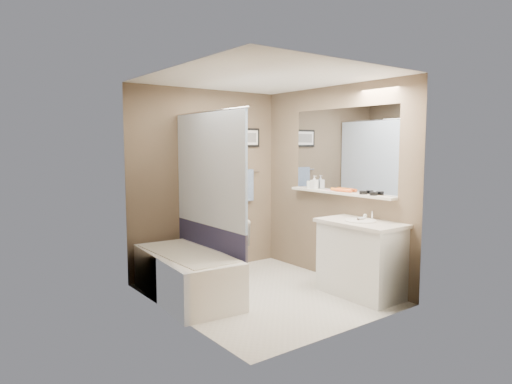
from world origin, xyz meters
TOP-DOWN VIEW (x-y plane):
  - ground at (0.00, 0.00)m, footprint 2.50×2.50m
  - ceiling at (0.00, 0.00)m, footprint 2.20×2.50m
  - wall_back at (0.00, 1.23)m, footprint 2.20×0.04m
  - wall_front at (0.00, -1.23)m, footprint 2.20×0.04m
  - wall_left at (-1.08, 0.00)m, footprint 0.04×2.50m
  - wall_right at (1.08, 0.00)m, footprint 0.04×2.50m
  - tile_surround at (-1.09, 0.50)m, footprint 0.02×1.55m
  - curtain_rod at (-0.40, 0.50)m, footprint 0.02×1.55m
  - curtain_upper at (-0.40, 0.50)m, footprint 0.03×1.45m
  - curtain_lower at (-0.40, 0.50)m, footprint 0.03×1.45m
  - mirror at (1.09, -0.15)m, footprint 0.02×1.60m
  - shelf at (1.04, -0.15)m, footprint 0.12×1.60m
  - towel_bar at (0.55, 1.22)m, footprint 0.60×0.02m
  - towel at (0.55, 1.20)m, footprint 0.34×0.05m
  - art_frame at (0.55, 1.23)m, footprint 0.62×0.02m
  - art_mat at (0.55, 1.22)m, footprint 0.56×0.00m
  - art_image at (0.55, 1.22)m, footprint 0.50×0.00m
  - door at (0.55, -1.24)m, footprint 0.80×0.02m
  - door_handle at (0.22, -1.19)m, footprint 0.10×0.02m
  - bathtub at (-0.75, 0.42)m, footprint 0.82×1.55m
  - tub_rim at (-0.75, 0.42)m, footprint 0.56×1.36m
  - toilet at (-0.03, 0.91)m, footprint 0.63×0.83m
  - vanity at (0.85, -0.66)m, footprint 0.50×0.90m
  - countertop at (0.84, -0.66)m, footprint 0.54×0.96m
  - sink_basin at (0.83, -0.66)m, footprint 0.34×0.34m
  - faucet_spout at (1.03, -0.66)m, footprint 0.02×0.02m
  - faucet_knob at (1.03, -0.56)m, footprint 0.05×0.05m
  - candle_bowl_near at (1.04, -0.67)m, footprint 0.09×0.09m
  - candle_bowl_far at (1.04, -0.52)m, footprint 0.09×0.09m
  - hair_brush_front at (1.04, -0.22)m, footprint 0.07×0.22m
  - hair_brush_back at (1.04, -0.14)m, footprint 0.04×0.22m
  - pink_comb at (1.04, -0.01)m, footprint 0.04×0.16m
  - glass_jar at (1.04, 0.36)m, footprint 0.08×0.08m
  - soap_bottle at (1.04, 0.28)m, footprint 0.08×0.09m

SIDE VIEW (x-z plane):
  - ground at x=0.00m, z-range 0.00..0.00m
  - bathtub at x=-0.75m, z-range 0.00..0.50m
  - toilet at x=-0.03m, z-range 0.00..0.75m
  - vanity at x=0.85m, z-range 0.00..0.80m
  - tub_rim at x=-0.75m, z-range 0.49..0.51m
  - curtain_lower at x=-0.40m, z-range 0.40..0.76m
  - countertop at x=0.84m, z-range 0.80..0.84m
  - sink_basin at x=0.83m, z-range 0.84..0.86m
  - faucet_knob at x=1.03m, z-range 0.84..0.90m
  - faucet_spout at x=1.03m, z-range 0.84..0.94m
  - tile_surround at x=-1.09m, z-range 0.00..2.00m
  - door at x=0.55m, z-range 0.00..2.00m
  - door_handle at x=0.22m, z-range 0.99..1.01m
  - shelf at x=1.04m, z-range 1.09..1.11m
  - pink_comb at x=1.04m, z-range 1.11..1.12m
  - towel at x=0.55m, z-range 0.90..1.34m
  - candle_bowl_near at x=1.04m, z-range 1.11..1.16m
  - candle_bowl_far at x=1.04m, z-range 1.11..1.16m
  - hair_brush_front at x=1.04m, z-range 1.12..1.16m
  - hair_brush_back at x=1.04m, z-range 1.12..1.16m
  - glass_jar at x=1.04m, z-range 1.11..1.22m
  - wall_back at x=0.00m, z-range 0.00..2.40m
  - wall_front at x=0.00m, z-range 0.00..2.40m
  - wall_left at x=-1.08m, z-range 0.00..2.40m
  - wall_right at x=1.08m, z-range 0.00..2.40m
  - soap_bottle at x=1.04m, z-range 1.11..1.29m
  - towel_bar at x=0.55m, z-range 1.29..1.31m
  - curtain_upper at x=-0.40m, z-range 0.76..2.04m
  - mirror at x=1.09m, z-range 1.12..2.12m
  - art_frame at x=0.55m, z-range 1.65..1.91m
  - art_mat at x=0.55m, z-range 1.68..1.88m
  - art_image at x=0.55m, z-range 1.72..1.84m
  - curtain_rod at x=-0.40m, z-range 2.04..2.06m
  - ceiling at x=0.00m, z-range 2.36..2.40m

